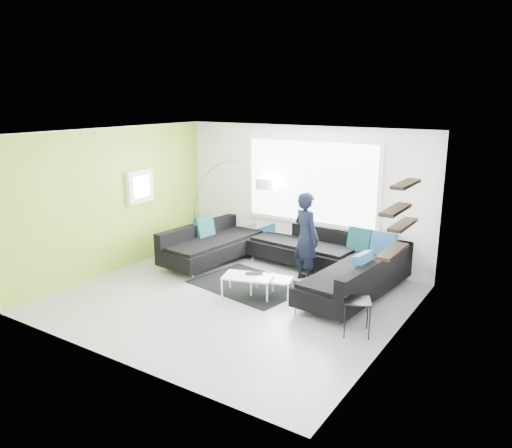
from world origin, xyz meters
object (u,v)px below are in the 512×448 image
Objects in this scene: laptop at (254,274)px; arc_lamp at (194,205)px; sectional_sofa at (280,257)px; person at (306,237)px; coffee_table at (260,285)px; side_table at (356,317)px.

arc_lamp is at bearing 112.28° from laptop.
person is at bearing 16.88° from sectional_sofa.
person is (2.95, -0.33, -0.19)m from arc_lamp.
coffee_table is 2.97× the size of laptop.
laptop reaches higher than coffee_table.
person is (0.33, 1.06, 0.66)m from coffee_table.
arc_lamp is 2.97m from person.
sectional_sofa is 4.06× the size of coffee_table.
sectional_sofa is 8.37× the size of side_table.
coffee_table is 2.02m from side_table.
coffee_table is at bearing 97.16° from person.
arc_lamp reaches higher than coffee_table.
coffee_table is 3.09m from arc_lamp.
sectional_sofa is 2.57m from arc_lamp.
arc_lamp reaches higher than person.
arc_lamp is 1.23× the size of person.
laptop is (2.52, -1.42, -0.67)m from arc_lamp.
arc_lamp is at bearing 134.36° from coffee_table.
arc_lamp is 5.01m from side_table.
sectional_sofa is at bearing 82.21° from coffee_table.
side_table is at bearing 161.18° from person.
side_table is (1.96, -0.48, 0.09)m from coffee_table.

